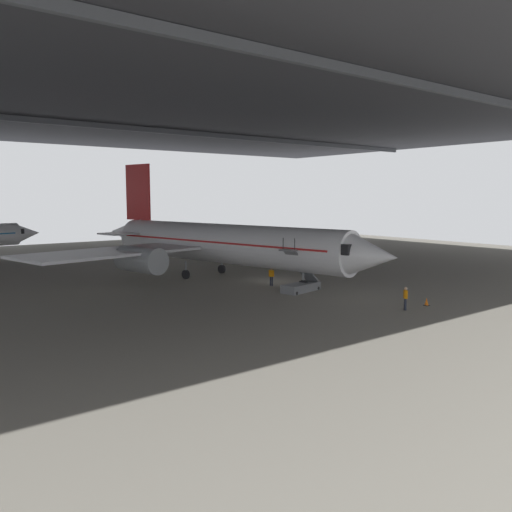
{
  "coord_description": "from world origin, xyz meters",
  "views": [
    {
      "loc": [
        -31.09,
        -38.11,
        8.19
      ],
      "look_at": [
        -1.44,
        0.27,
        2.61
      ],
      "focal_mm": 36.6,
      "sensor_mm": 36.0,
      "label": 1
    }
  ],
  "objects_px": {
    "boarding_stairs": "(301,283)",
    "traffic_cone_orange": "(427,302)",
    "crew_worker_near_nose": "(405,297)",
    "airplane_main": "(219,243)",
    "crew_worker_by_stairs": "(271,275)"
  },
  "relations": [
    {
      "from": "airplane_main",
      "to": "crew_worker_near_nose",
      "type": "bearing_deg",
      "value": -83.22
    },
    {
      "from": "airplane_main",
      "to": "crew_worker_by_stairs",
      "type": "height_order",
      "value": "airplane_main"
    },
    {
      "from": "boarding_stairs",
      "to": "crew_worker_near_nose",
      "type": "xyz_separation_m",
      "value": [
        0.97,
        -10.08,
        0.24
      ]
    },
    {
      "from": "airplane_main",
      "to": "crew_worker_by_stairs",
      "type": "relative_size",
      "value": 22.5
    },
    {
      "from": "boarding_stairs",
      "to": "crew_worker_near_nose",
      "type": "distance_m",
      "value": 10.13
    },
    {
      "from": "boarding_stairs",
      "to": "crew_worker_by_stairs",
      "type": "height_order",
      "value": "boarding_stairs"
    },
    {
      "from": "boarding_stairs",
      "to": "airplane_main",
      "type": "bearing_deg",
      "value": 98.02
    },
    {
      "from": "crew_worker_by_stairs",
      "to": "traffic_cone_orange",
      "type": "xyz_separation_m",
      "value": [
        3.7,
        -13.9,
        -0.66
      ]
    },
    {
      "from": "boarding_stairs",
      "to": "traffic_cone_orange",
      "type": "relative_size",
      "value": 7.88
    },
    {
      "from": "airplane_main",
      "to": "crew_worker_by_stairs",
      "type": "bearing_deg",
      "value": -78.74
    },
    {
      "from": "airplane_main",
      "to": "crew_worker_near_nose",
      "type": "relative_size",
      "value": 22.12
    },
    {
      "from": "crew_worker_by_stairs",
      "to": "traffic_cone_orange",
      "type": "bearing_deg",
      "value": -75.09
    },
    {
      "from": "boarding_stairs",
      "to": "traffic_cone_orange",
      "type": "bearing_deg",
      "value": -70.65
    },
    {
      "from": "traffic_cone_orange",
      "to": "crew_worker_by_stairs",
      "type": "bearing_deg",
      "value": 104.91
    },
    {
      "from": "boarding_stairs",
      "to": "traffic_cone_orange",
      "type": "height_order",
      "value": "boarding_stairs"
    }
  ]
}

